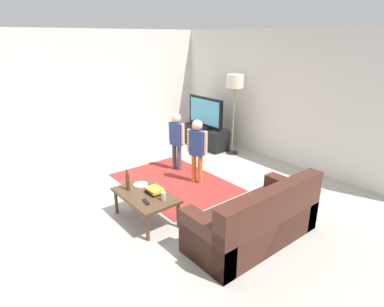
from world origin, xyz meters
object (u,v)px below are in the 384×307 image
Objects in this scene: tv_stand at (206,137)px; couch at (258,223)px; book_stack at (155,190)px; coffee_table at (145,197)px; tv at (205,113)px; child_center at (197,146)px; child_near_tv at (176,136)px; tv_remote at (146,202)px; soda_can at (163,196)px; bottle at (128,181)px; plate at (141,185)px; floor_lamp at (235,86)px.

couch is (3.35, -2.05, 0.05)m from tv_stand.
coffee_table is at bearing -114.01° from book_stack.
tv is 0.93× the size of child_center.
child_near_tv is at bearing -62.38° from tv.
tv is at bearing 117.62° from child_near_tv.
tv_remote is 1.42× the size of soda_can.
bottle is at bearing -149.95° from couch.
child_center is at bearing -45.21° from tv.
tv_stand is 10.00× the size of soda_can.
book_stack is at bearing 3.97° from plate.
couch is at bearing 30.05° from bottle.
child_near_tv is at bearing -62.74° from tv_stand.
book_stack is 2.43× the size of soda_can.
plate is (0.93, -2.94, -1.12)m from floor_lamp.
coffee_table is at bearing 163.71° from tv_remote.
plate reaches higher than tv_remote.
tv reaches higher than plate.
floor_lamp is at bearing 117.83° from soda_can.
plate is (-1.67, -0.74, 0.14)m from couch.
floor_lamp reaches higher than book_stack.
couch is at bearing -40.21° from floor_lamp.
tv_remote is (2.20, -2.99, -0.42)m from tv.
tv_remote is (-1.15, -0.96, 0.14)m from couch.
tv is 3.43× the size of bottle.
bottle is at bearing -58.66° from child_near_tv.
child_near_tv is (-2.63, 0.65, 0.41)m from couch.
soda_can is (2.30, -2.79, 0.24)m from tv_stand.
tv_remote is (0.75, -1.53, -0.28)m from child_center.
child_near_tv is at bearing 144.95° from tv_remote.
soda_can is (0.85, -1.31, -0.23)m from child_center.
tv_stand is at bearing 138.51° from tv_remote.
floor_lamp is at bearing 127.00° from tv_remote.
tv is 5.00× the size of plate.
coffee_table is (1.98, -2.87, -0.48)m from tv.
bottle is at bearing -143.90° from book_stack.
tv_remote is at bearing -63.78° from child_center.
couch is 6.18× the size of book_stack.
floor_lamp is at bearing 113.82° from book_stack.
tv_stand is 0.67× the size of floor_lamp.
child_near_tv is at bearing 130.25° from coffee_table.
tv_stand is 1.01× the size of child_center.
floor_lamp reaches higher than plate.
couch is 1.01× the size of floor_lamp.
book_stack is at bearing 174.67° from soda_can.
book_stack is at bearing 65.99° from coffee_table.
plate is at bearing -176.03° from book_stack.
tv_stand is at bearing 134.38° from child_center.
coffee_table is 3.43× the size of book_stack.
floor_lamp is 5.56× the size of bottle.
tv_remote is (2.20, -3.01, 0.19)m from tv_stand.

